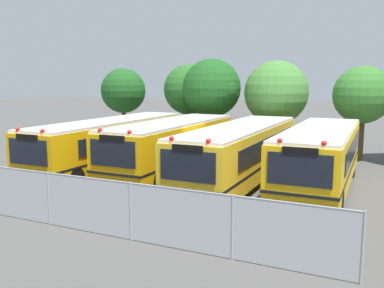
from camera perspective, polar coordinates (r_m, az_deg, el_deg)
The scene contains 12 objects.
ground_plane at distance 19.58m, azimuth 1.86°, elevation -4.76°, with size 160.00×160.00×0.00m, color #514F4C.
school_bus_0 at distance 21.66m, azimuth -10.97°, elevation 0.24°, with size 2.53×11.38×2.72m.
school_bus_1 at distance 20.23m, azimuth -2.74°, elevation -0.18°, with size 2.59×9.97×2.74m.
school_bus_2 at distance 18.58m, azimuth 6.75°, elevation -1.03°, with size 2.50×11.20×2.73m.
school_bus_3 at distance 18.13m, azimuth 17.30°, elevation -1.57°, with size 2.60×10.02×2.76m.
tree_0 at distance 30.97m, azimuth -9.60°, elevation 7.37°, with size 3.36×3.25×5.48m.
tree_1 at distance 29.41m, azimuth -0.48°, elevation 7.57°, with size 3.52×3.52×5.72m.
tree_2 at distance 26.75m, azimuth 2.94°, elevation 7.67°, with size 3.75×3.75×5.98m.
tree_3 at distance 25.86m, azimuth 11.72°, elevation 6.98°, with size 3.91×3.91×5.80m.
tree_4 at distance 25.32m, azimuth 22.31°, elevation 6.28°, with size 3.27×3.27×5.42m.
chainlink_fence at distance 12.96m, azimuth -14.21°, elevation -7.96°, with size 15.47×0.07×1.73m.
traffic_cone at distance 11.84m, azimuth 10.31°, elevation -12.62°, with size 0.43×0.43×0.56m, color #EA5914.
Camera 1 is at (7.52, -17.50, 4.55)m, focal length 38.64 mm.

